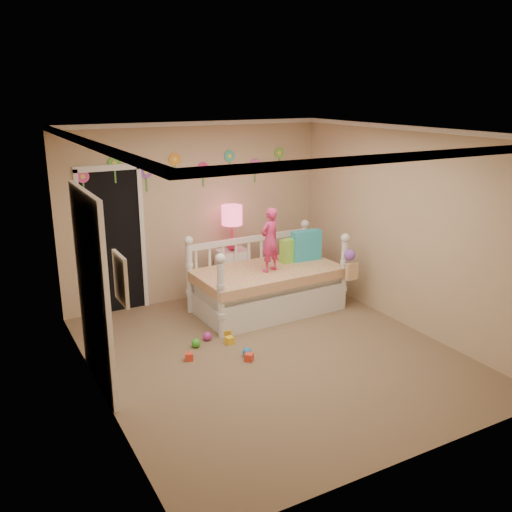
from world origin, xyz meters
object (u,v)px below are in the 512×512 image
daybed (267,273)px  nightstand (233,273)px  table_lamp (232,221)px  child (270,240)px

daybed → nightstand: daybed is taller
nightstand → table_lamp: bearing=77.6°
daybed → child: child is taller
child → nightstand: size_ratio=1.21×
nightstand → table_lamp: table_lamp is taller
child → table_lamp: child is taller
child → table_lamp: 0.85m
daybed → table_lamp: 0.97m
table_lamp → child: bearing=-78.8°
child → table_lamp: (-0.16, 0.83, 0.12)m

